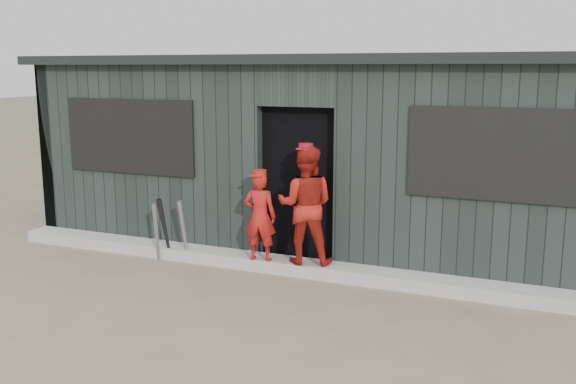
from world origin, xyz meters
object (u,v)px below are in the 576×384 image
at_px(bat_left, 157,232).
at_px(bat_mid, 184,231).
at_px(dugout, 334,151).
at_px(bat_right, 165,229).
at_px(player_grey_back, 316,213).
at_px(player_red_left, 260,216).
at_px(player_red_right, 306,205).

xyz_separation_m(bat_left, bat_mid, (0.33, 0.12, 0.02)).
xyz_separation_m(bat_mid, dugout, (1.40, 1.82, 0.88)).
xyz_separation_m(bat_mid, bat_right, (-0.25, -0.06, 0.01)).
bearing_deg(bat_right, dugout, 48.70).
relative_size(bat_right, dugout, 0.10).
bearing_deg(bat_left, bat_mid, 20.15).
relative_size(bat_left, bat_right, 0.93).
bearing_deg(bat_mid, dugout, 52.40).
distance_m(bat_left, bat_right, 0.11).
bearing_deg(dugout, player_grey_back, -82.99).
relative_size(bat_mid, player_red_left, 0.75).
bearing_deg(bat_mid, player_red_left, 0.50).
relative_size(bat_left, player_red_right, 0.55).
distance_m(bat_right, dugout, 2.65).
distance_m(bat_right, player_red_right, 1.93).
height_order(bat_left, bat_right, bat_right).
bearing_deg(player_red_right, player_grey_back, -94.92).
relative_size(bat_left, dugout, 0.09).
xyz_separation_m(bat_mid, player_grey_back, (1.54, 0.74, 0.22)).
distance_m(player_red_right, dugout, 1.76).
height_order(bat_left, bat_mid, bat_mid).
distance_m(bat_left, dugout, 2.75).
height_order(player_red_left, dugout, dugout).
relative_size(bat_right, player_red_right, 0.60).
xyz_separation_m(player_red_right, player_grey_back, (-0.09, 0.61, -0.23)).
bearing_deg(dugout, player_red_right, -82.55).
bearing_deg(dugout, bat_left, -131.74).
bearing_deg(bat_right, player_red_right, 5.63).
xyz_separation_m(bat_left, player_red_left, (1.41, 0.13, 0.30)).
height_order(bat_left, dugout, dugout).
bearing_deg(player_red_right, dugout, -95.69).
height_order(bat_right, player_red_right, player_red_right).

